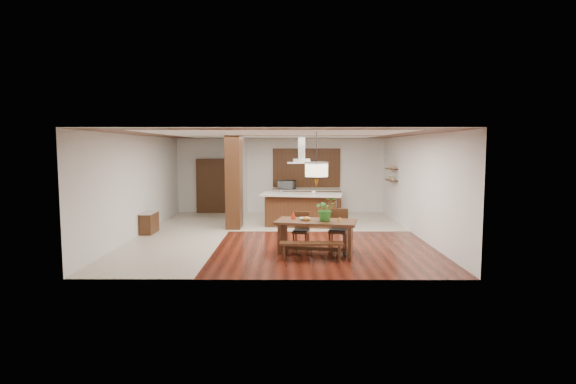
{
  "coord_description": "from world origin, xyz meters",
  "views": [
    {
      "loc": [
        0.34,
        -12.89,
        2.52
      ],
      "look_at": [
        0.3,
        0.0,
        1.25
      ],
      "focal_mm": 28.0,
      "sensor_mm": 36.0,
      "label": 1
    }
  ],
  "objects_px": {
    "foliage_plant": "(326,209)",
    "island_cup": "(314,192)",
    "kitchen_island": "(301,209)",
    "microwave": "(287,185)",
    "dining_table": "(316,229)",
    "dining_chair_right": "(338,229)",
    "pendant_lantern": "(316,160)",
    "range_hood": "(302,150)",
    "hallway_console": "(149,223)",
    "fruit_bowl": "(305,219)",
    "dining_bench": "(312,251)",
    "dining_chair_left": "(301,230)"
  },
  "relations": [
    {
      "from": "dining_chair_right",
      "to": "foliage_plant",
      "type": "xyz_separation_m",
      "value": [
        -0.36,
        -0.51,
        0.57
      ]
    },
    {
      "from": "pendant_lantern",
      "to": "foliage_plant",
      "type": "xyz_separation_m",
      "value": [
        0.22,
        -0.04,
        -1.18
      ]
    },
    {
      "from": "dining_chair_right",
      "to": "pendant_lantern",
      "type": "height_order",
      "value": "pendant_lantern"
    },
    {
      "from": "fruit_bowl",
      "to": "kitchen_island",
      "type": "height_order",
      "value": "kitchen_island"
    },
    {
      "from": "hallway_console",
      "to": "kitchen_island",
      "type": "height_order",
      "value": "kitchen_island"
    },
    {
      "from": "dining_table",
      "to": "dining_chair_left",
      "type": "bearing_deg",
      "value": 117.72
    },
    {
      "from": "dining_chair_left",
      "to": "kitchen_island",
      "type": "height_order",
      "value": "kitchen_island"
    },
    {
      "from": "hallway_console",
      "to": "dining_chair_left",
      "type": "distance_m",
      "value": 4.8
    },
    {
      "from": "range_hood",
      "to": "foliage_plant",
      "type": "bearing_deg",
      "value": -82.79
    },
    {
      "from": "pendant_lantern",
      "to": "microwave",
      "type": "relative_size",
      "value": 2.17
    },
    {
      "from": "kitchen_island",
      "to": "microwave",
      "type": "distance_m",
      "value": 2.86
    },
    {
      "from": "island_cup",
      "to": "foliage_plant",
      "type": "bearing_deg",
      "value": -88.59
    },
    {
      "from": "range_hood",
      "to": "kitchen_island",
      "type": "bearing_deg",
      "value": -90.0
    },
    {
      "from": "pendant_lantern",
      "to": "microwave",
      "type": "bearing_deg",
      "value": 96.53
    },
    {
      "from": "hallway_console",
      "to": "kitchen_island",
      "type": "bearing_deg",
      "value": 15.09
    },
    {
      "from": "hallway_console",
      "to": "pendant_lantern",
      "type": "height_order",
      "value": "pendant_lantern"
    },
    {
      "from": "microwave",
      "to": "foliage_plant",
      "type": "bearing_deg",
      "value": -62.85
    },
    {
      "from": "island_cup",
      "to": "microwave",
      "type": "height_order",
      "value": "microwave"
    },
    {
      "from": "fruit_bowl",
      "to": "kitchen_island",
      "type": "bearing_deg",
      "value": 89.8
    },
    {
      "from": "fruit_bowl",
      "to": "island_cup",
      "type": "distance_m",
      "value": 3.57
    },
    {
      "from": "fruit_bowl",
      "to": "dining_bench",
      "type": "bearing_deg",
      "value": -79.8
    },
    {
      "from": "dining_bench",
      "to": "dining_table",
      "type": "bearing_deg",
      "value": 78.43
    },
    {
      "from": "dining_bench",
      "to": "island_cup",
      "type": "distance_m",
      "value": 4.35
    },
    {
      "from": "hallway_console",
      "to": "fruit_bowl",
      "type": "distance_m",
      "value": 5.17
    },
    {
      "from": "dining_table",
      "to": "dining_chair_left",
      "type": "height_order",
      "value": "dining_chair_left"
    },
    {
      "from": "hallway_console",
      "to": "range_hood",
      "type": "distance_m",
      "value": 5.17
    },
    {
      "from": "dining_chair_right",
      "to": "microwave",
      "type": "xyz_separation_m",
      "value": [
        -1.32,
        5.99,
        0.62
      ]
    },
    {
      "from": "foliage_plant",
      "to": "island_cup",
      "type": "relative_size",
      "value": 4.53
    },
    {
      "from": "hallway_console",
      "to": "microwave",
      "type": "distance_m",
      "value": 5.74
    },
    {
      "from": "kitchen_island",
      "to": "island_cup",
      "type": "distance_m",
      "value": 0.7
    },
    {
      "from": "dining_chair_left",
      "to": "dining_bench",
      "type": "bearing_deg",
      "value": -68.55
    },
    {
      "from": "fruit_bowl",
      "to": "range_hood",
      "type": "bearing_deg",
      "value": 89.8
    },
    {
      "from": "dining_bench",
      "to": "fruit_bowl",
      "type": "bearing_deg",
      "value": 100.2
    },
    {
      "from": "foliage_plant",
      "to": "kitchen_island",
      "type": "height_order",
      "value": "foliage_plant"
    },
    {
      "from": "dining_bench",
      "to": "fruit_bowl",
      "type": "height_order",
      "value": "fruit_bowl"
    },
    {
      "from": "dining_table",
      "to": "dining_chair_left",
      "type": "distance_m",
      "value": 0.76
    },
    {
      "from": "hallway_console",
      "to": "dining_table",
      "type": "distance_m",
      "value": 5.4
    },
    {
      "from": "pendant_lantern",
      "to": "kitchen_island",
      "type": "height_order",
      "value": "pendant_lantern"
    },
    {
      "from": "hallway_console",
      "to": "island_cup",
      "type": "distance_m",
      "value": 5.11
    },
    {
      "from": "dining_chair_right",
      "to": "pendant_lantern",
      "type": "distance_m",
      "value": 1.9
    },
    {
      "from": "microwave",
      "to": "dining_chair_right",
      "type": "bearing_deg",
      "value": -58.86
    },
    {
      "from": "island_cup",
      "to": "microwave",
      "type": "distance_m",
      "value": 3.01
    },
    {
      "from": "hallway_console",
      "to": "microwave",
      "type": "bearing_deg",
      "value": 44.51
    },
    {
      "from": "dining_table",
      "to": "island_cup",
      "type": "distance_m",
      "value": 3.62
    },
    {
      "from": "dining_bench",
      "to": "pendant_lantern",
      "type": "relative_size",
      "value": 1.09
    },
    {
      "from": "pendant_lantern",
      "to": "range_hood",
      "type": "height_order",
      "value": "same"
    },
    {
      "from": "fruit_bowl",
      "to": "island_cup",
      "type": "relative_size",
      "value": 2.08
    },
    {
      "from": "foliage_plant",
      "to": "microwave",
      "type": "relative_size",
      "value": 0.93
    },
    {
      "from": "dining_chair_right",
      "to": "pendant_lantern",
      "type": "xyz_separation_m",
      "value": [
        -0.58,
        -0.47,
        1.75
      ]
    },
    {
      "from": "dining_chair_left",
      "to": "pendant_lantern",
      "type": "xyz_separation_m",
      "value": [
        0.35,
        -0.66,
        1.8
      ]
    }
  ]
}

